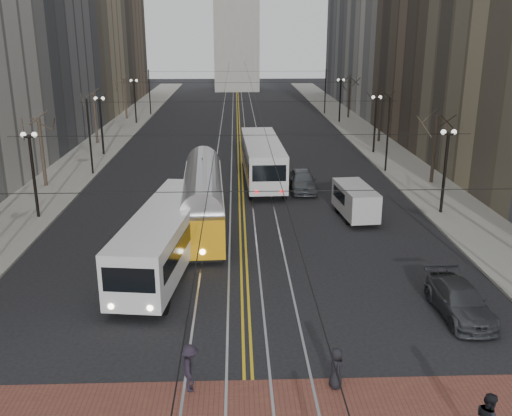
{
  "coord_description": "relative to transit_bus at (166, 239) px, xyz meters",
  "views": [
    {
      "loc": [
        -0.36,
        -18.88,
        12.23
      ],
      "look_at": [
        0.68,
        10.35,
        3.0
      ],
      "focal_mm": 40.0,
      "sensor_mm": 36.0,
      "label": 1
    }
  ],
  "objects": [
    {
      "name": "cargo_van",
      "position": [
        11.73,
        7.81,
        -0.49
      ],
      "size": [
        2.39,
        5.16,
        2.21
      ],
      "primitive_type": "cube",
      "rotation": [
        0.0,
        0.0,
        0.09
      ],
      "color": "#BDBDBD",
      "rests_on": "ground"
    },
    {
      "name": "sedan_parked",
      "position": [
        13.64,
        -5.89,
        -0.89
      ],
      "size": [
        2.08,
        4.89,
        1.41
      ],
      "primitive_type": "imported",
      "rotation": [
        0.0,
        0.0,
        0.02
      ],
      "color": "#383A3F",
      "rests_on": "ground"
    },
    {
      "name": "sidewalk_left",
      "position": [
        -10.86,
        35.47,
        -1.52
      ],
      "size": [
        5.0,
        140.0,
        0.15
      ],
      "primitive_type": "cube",
      "color": "gray",
      "rests_on": "ground"
    },
    {
      "name": "sedan_grey",
      "position": [
        8.97,
        14.74,
        -0.75
      ],
      "size": [
        2.08,
        4.99,
        1.69
      ],
      "primitive_type": "imported",
      "rotation": [
        0.0,
        0.0,
        -0.02
      ],
      "color": "#474B4F",
      "rests_on": "ground"
    },
    {
      "name": "pedestrian_d",
      "position": [
        2.09,
        -11.03,
        -0.7
      ],
      "size": [
        0.84,
        1.24,
        1.77
      ],
      "primitive_type": "imported",
      "rotation": [
        0.0,
        0.0,
        1.74
      ],
      "color": "black",
      "rests_on": "crosswalk_band"
    },
    {
      "name": "centre_lines",
      "position": [
        4.14,
        35.47,
        -1.59
      ],
      "size": [
        0.42,
        130.0,
        0.01
      ],
      "primitive_type": "cube",
      "color": "gold",
      "rests_on": "ground"
    },
    {
      "name": "sidewalk_right",
      "position": [
        19.14,
        35.47,
        -1.52
      ],
      "size": [
        5.0,
        140.0,
        0.15
      ],
      "primitive_type": "cube",
      "color": "gray",
      "rests_on": "ground"
    },
    {
      "name": "rear_bus",
      "position": [
        5.94,
        17.9,
        0.12
      ],
      "size": [
        3.27,
        13.24,
        3.43
      ],
      "primitive_type": "cube",
      "rotation": [
        0.0,
        0.0,
        0.03
      ],
      "color": "silver",
      "rests_on": "ground"
    },
    {
      "name": "street_trees",
      "position": [
        4.14,
        25.72,
        1.2
      ],
      "size": [
        31.68,
        53.28,
        5.6
      ],
      "color": "#382D23",
      "rests_on": "ground"
    },
    {
      "name": "trolley_wires",
      "position": [
        4.14,
        25.3,
        2.18
      ],
      "size": [
        25.96,
        120.0,
        6.6
      ],
      "color": "black",
      "rests_on": "ground"
    },
    {
      "name": "pedestrian_a",
      "position": [
        7.23,
        -11.03,
        -0.83
      ],
      "size": [
        0.56,
        0.79,
        1.52
      ],
      "primitive_type": "imported",
      "rotation": [
        0.0,
        0.0,
        1.68
      ],
      "color": "black",
      "rests_on": "crosswalk_band"
    },
    {
      "name": "streetcar",
      "position": [
        1.64,
        6.44,
        -0.04
      ],
      "size": [
        3.06,
        13.33,
        3.12
      ],
      "primitive_type": "cube",
      "rotation": [
        0.0,
        0.0,
        0.05
      ],
      "color": "#F0A215",
      "rests_on": "ground"
    },
    {
      "name": "streetcar_rails",
      "position": [
        4.14,
        35.47,
        -1.59
      ],
      "size": [
        4.8,
        130.0,
        0.02
      ],
      "primitive_type": "cube",
      "color": "gray",
      "rests_on": "ground"
    },
    {
      "name": "transit_bus",
      "position": [
        0.0,
        0.0,
        0.0
      ],
      "size": [
        4.23,
        13.02,
        3.2
      ],
      "primitive_type": "cube",
      "rotation": [
        0.0,
        0.0,
        -0.12
      ],
      "color": "silver",
      "rests_on": "ground"
    },
    {
      "name": "lamp_posts",
      "position": [
        4.14,
        19.22,
        1.2
      ],
      "size": [
        27.6,
        57.2,
        5.6
      ],
      "color": "black",
      "rests_on": "ground"
    },
    {
      "name": "ground",
      "position": [
        4.14,
        -9.53,
        -1.6
      ],
      "size": [
        260.0,
        260.0,
        0.0
      ],
      "primitive_type": "plane",
      "color": "black",
      "rests_on": "ground"
    }
  ]
}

